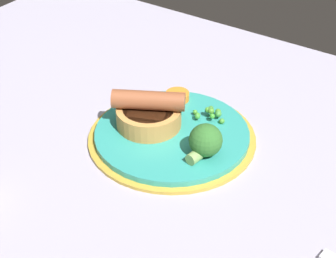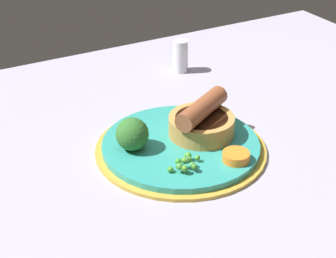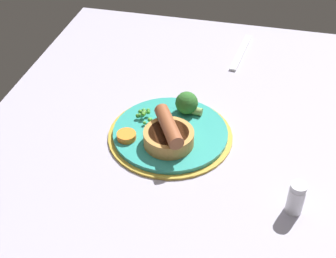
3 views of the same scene
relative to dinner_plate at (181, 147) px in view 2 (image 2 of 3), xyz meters
The scene contains 7 objects.
dining_table 3.98cm from the dinner_plate, 158.70° to the right, with size 110.00×80.00×3.00cm, color #9E99AD.
dinner_plate is the anchor object (origin of this frame).
sausage_pudding 4.84cm from the dinner_plate, behind, with size 10.60×9.61×5.70cm.
pea_pile 6.93cm from the dinner_plate, 65.09° to the left, with size 5.21×3.72×1.82cm.
broccoli_floret_near 7.68cm from the dinner_plate, 16.02° to the right, with size 4.68×5.75×4.68cm.
carrot_slice_0 8.90cm from the dinner_plate, 118.62° to the left, with size 3.74×3.74×1.25cm, color orange.
salt_shaker 28.16cm from the dinner_plate, 119.76° to the right, with size 2.81×2.81×6.03cm.
Camera 2 is at (37.86, 60.57, 46.34)cm, focal length 60.00 mm.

